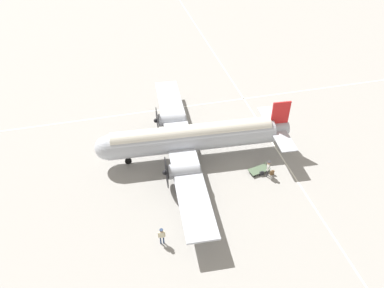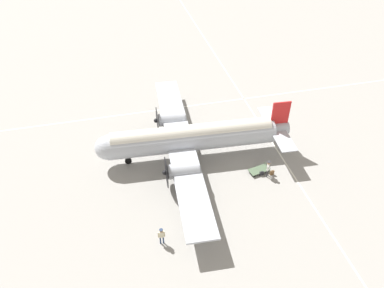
{
  "view_description": "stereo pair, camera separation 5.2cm",
  "coord_description": "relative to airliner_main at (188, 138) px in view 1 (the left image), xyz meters",
  "views": [
    {
      "loc": [
        7.1,
        29.27,
        26.2
      ],
      "look_at": [
        0.0,
        0.0,
        1.67
      ],
      "focal_mm": 35.0,
      "sensor_mm": 36.0,
      "label": 1
    },
    {
      "loc": [
        7.05,
        29.28,
        26.2
      ],
      "look_at": [
        0.0,
        0.0,
        1.67
      ],
      "focal_mm": 35.0,
      "sensor_mm": 36.0,
      "label": 2
    }
  ],
  "objects": [
    {
      "name": "suitcase_near_door",
      "position": [
        -7.56,
        4.68,
        -2.26
      ],
      "size": [
        0.41,
        0.15,
        0.57
      ],
      "color": "brown",
      "rests_on": "ground_plane"
    },
    {
      "name": "apron_line_eastwest",
      "position": [
        -0.41,
        -9.5,
        -2.52
      ],
      "size": [
        120.0,
        0.16,
        0.01
      ],
      "color": "silver",
      "rests_on": "ground_plane"
    },
    {
      "name": "ground_plane",
      "position": [
        -0.41,
        0.03,
        -2.53
      ],
      "size": [
        300.0,
        300.0,
        0.0
      ],
      "primitive_type": "plane",
      "color": "gray"
    },
    {
      "name": "baggage_cart",
      "position": [
        -6.44,
        3.98,
        -2.25
      ],
      "size": [
        2.22,
        1.45,
        0.56
      ],
      "rotation": [
        0.0,
        0.0,
        6.48
      ],
      "color": "#4C6047",
      "rests_on": "ground_plane"
    },
    {
      "name": "crew_foreground",
      "position": [
        4.62,
        10.23,
        -1.4
      ],
      "size": [
        0.61,
        0.32,
        1.79
      ],
      "rotation": [
        0.0,
        0.0,
        -3.2
      ],
      "color": "navy",
      "rests_on": "ground_plane"
    },
    {
      "name": "apron_line_northsouth",
      "position": [
        -9.66,
        0.03,
        -2.52
      ],
      "size": [
        0.16,
        120.0,
        0.01
      ],
      "color": "silver",
      "rests_on": "ground_plane"
    },
    {
      "name": "suitcase_upright_spare",
      "position": [
        -6.51,
        4.5,
        -2.29
      ],
      "size": [
        0.44,
        0.13,
        0.52
      ],
      "color": "#232328",
      "rests_on": "ground_plane"
    },
    {
      "name": "airliner_main",
      "position": [
        0.0,
        0.0,
        0.0
      ],
      "size": [
        20.12,
        25.03,
        5.8
      ],
      "rotation": [
        0.0,
        0.0,
        6.22
      ],
      "color": "#ADB2BC",
      "rests_on": "ground_plane"
    },
    {
      "name": "passenger_boarding",
      "position": [
        -7.01,
        4.71,
        -1.34
      ],
      "size": [
        0.44,
        0.54,
        1.89
      ],
      "rotation": [
        0.0,
        0.0,
        7.23
      ],
      "color": "#2D2D33",
      "rests_on": "ground_plane"
    }
  ]
}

